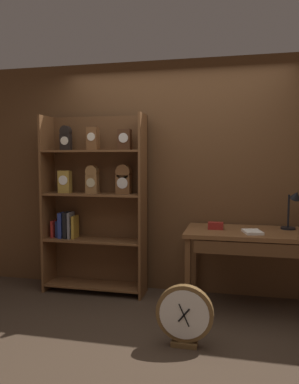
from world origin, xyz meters
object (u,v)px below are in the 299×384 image
desk_lamp (293,207)px  open_repair_manual (252,232)px  workbench (261,240)px  toolbox_small (216,226)px  round_clock_large (185,315)px  bookshelf (94,202)px

desk_lamp → open_repair_manual: 0.52m
workbench → desk_lamp: size_ratio=3.56×
workbench → desk_lamp: desk_lamp is taller
toolbox_small → desk_lamp: bearing=10.0°
desk_lamp → toolbox_small: size_ratio=2.73×
toolbox_small → round_clock_large: 1.09m
bookshelf → desk_lamp: 2.11m
toolbox_small → bookshelf: bearing=173.3°
open_repair_manual → toolbox_small: bearing=145.8°
bookshelf → open_repair_manual: bookshelf is taller
workbench → round_clock_large: 1.17m
desk_lamp → workbench: bearing=-152.0°
workbench → round_clock_large: bearing=-126.1°
toolbox_small → open_repair_manual: toolbox_small is taller
toolbox_small → workbench: bearing=-4.3°
round_clock_large → desk_lamp: bearing=47.6°
bookshelf → round_clock_large: bookshelf is taller
desk_lamp → round_clock_large: size_ratio=0.82×
desk_lamp → toolbox_small: desk_lamp is taller
bookshelf → desk_lamp: bearing=-0.8°
round_clock_large → bookshelf: bearing=137.7°
toolbox_small → round_clock_large: bearing=-102.2°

